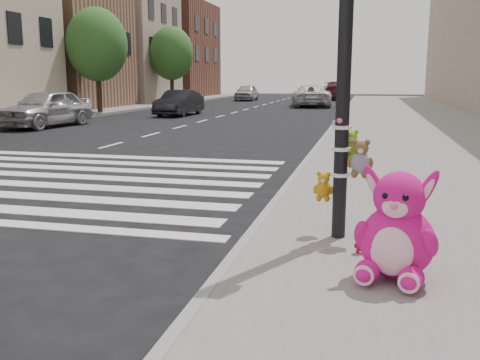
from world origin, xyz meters
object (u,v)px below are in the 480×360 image
(pink_bunny, at_px, (397,233))
(car_silver_far, at_px, (46,108))
(car_white_near, at_px, (311,96))
(signal_pole, at_px, (345,95))
(car_dark_far, at_px, (179,103))
(red_teddy, at_px, (361,244))

(pink_bunny, height_order, car_silver_far, car_silver_far)
(pink_bunny, distance_m, car_white_near, 31.97)
(car_silver_far, height_order, car_white_near, car_silver_far)
(pink_bunny, xyz_separation_m, car_silver_far, (-12.96, 14.25, 0.18))
(signal_pole, height_order, car_dark_far, signal_pole)
(car_silver_far, distance_m, car_dark_far, 7.98)
(car_white_near, bearing_deg, pink_bunny, 88.08)
(signal_pole, height_order, car_silver_far, signal_pole)
(red_teddy, bearing_deg, car_silver_far, 140.32)
(red_teddy, relative_size, car_silver_far, 0.05)
(red_teddy, bearing_deg, pink_bunny, -56.92)
(red_teddy, distance_m, car_dark_far, 23.06)
(pink_bunny, relative_size, car_white_near, 0.21)
(red_teddy, xyz_separation_m, car_dark_far, (-9.61, 20.96, 0.41))
(pink_bunny, relative_size, car_silver_far, 0.24)
(signal_pole, relative_size, car_silver_far, 0.89)
(pink_bunny, xyz_separation_m, red_teddy, (-0.32, 0.67, -0.34))
(signal_pole, distance_m, car_silver_far, 17.99)
(signal_pole, xyz_separation_m, car_dark_far, (-9.37, 20.39, -1.14))
(car_dark_far, relative_size, car_white_near, 0.77)
(signal_pole, xyz_separation_m, pink_bunny, (0.57, -1.24, -1.22))
(pink_bunny, bearing_deg, car_white_near, 111.14)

